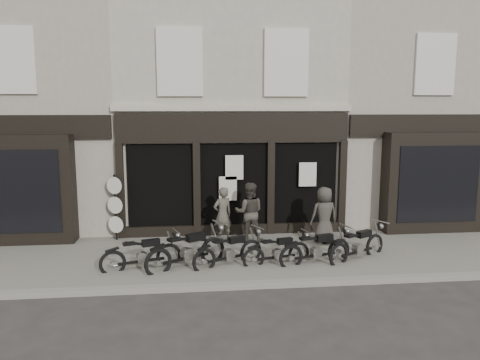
{
  "coord_description": "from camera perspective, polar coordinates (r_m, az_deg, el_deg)",
  "views": [
    {
      "loc": [
        -1.34,
        -11.32,
        4.07
      ],
      "look_at": [
        0.05,
        1.6,
        2.05
      ],
      "focal_mm": 35.0,
      "sensor_mm": 36.0,
      "label": 1
    }
  ],
  "objects": [
    {
      "name": "man_centre",
      "position": [
        13.82,
        1.12,
        -3.95
      ],
      "size": [
        0.95,
        0.79,
        1.78
      ],
      "primitive_type": "imported",
      "rotation": [
        0.0,
        0.0,
        3.0
      ],
      "color": "#3E3832",
      "rests_on": "pavement"
    },
    {
      "name": "advert_sign_post",
      "position": [
        14.48,
        -14.96,
        -3.6
      ],
      "size": [
        0.48,
        0.33,
        2.1
      ],
      "rotation": [
        0.0,
        0.0,
        -0.41
      ],
      "color": "black",
      "rests_on": "ground"
    },
    {
      "name": "motorcycle_1",
      "position": [
        11.95,
        -6.43,
        -8.88
      ],
      "size": [
        2.08,
        1.47,
        1.11
      ],
      "rotation": [
        0.0,
        0.0,
        0.55
      ],
      "color": "black",
      "rests_on": "ground"
    },
    {
      "name": "motorcycle_5",
      "position": [
        12.86,
        14.18,
        -8.02
      ],
      "size": [
        1.89,
        1.29,
        1.0
      ],
      "rotation": [
        0.0,
        0.0,
        0.53
      ],
      "color": "black",
      "rests_on": "ground"
    },
    {
      "name": "motorcycle_2",
      "position": [
        12.04,
        -1.34,
        -8.95
      ],
      "size": [
        1.88,
        1.18,
        0.98
      ],
      "rotation": [
        0.0,
        0.0,
        0.47
      ],
      "color": "black",
      "rests_on": "ground"
    },
    {
      "name": "pavement",
      "position": [
        12.93,
        0.13,
        -9.21
      ],
      "size": [
        30.0,
        4.2,
        0.12
      ],
      "primitive_type": "cube",
      "color": "slate",
      "rests_on": "ground_plane"
    },
    {
      "name": "neighbour_right",
      "position": [
        18.86,
        18.14,
        8.33
      ],
      "size": [
        5.6,
        6.73,
        8.34
      ],
      "color": "#A09687",
      "rests_on": "ground"
    },
    {
      "name": "motorcycle_0",
      "position": [
        12.02,
        -11.82,
        -9.16
      ],
      "size": [
        1.98,
        0.92,
        0.98
      ],
      "rotation": [
        0.0,
        0.0,
        0.32
      ],
      "color": "black",
      "rests_on": "ground"
    },
    {
      "name": "motorcycle_4",
      "position": [
        12.33,
        9.29,
        -8.6
      ],
      "size": [
        2.03,
        0.87,
        1.0
      ],
      "rotation": [
        0.0,
        0.0,
        0.28
      ],
      "color": "black",
      "rests_on": "ground"
    },
    {
      "name": "man_left",
      "position": [
        13.8,
        -2.13,
        -4.25
      ],
      "size": [
        0.71,
        0.61,
        1.65
      ],
      "primitive_type": "imported",
      "rotation": [
        0.0,
        0.0,
        3.58
      ],
      "color": "#4A473D",
      "rests_on": "pavement"
    },
    {
      "name": "man_right",
      "position": [
        13.91,
        10.22,
        -4.23
      ],
      "size": [
        0.89,
        0.66,
        1.67
      ],
      "primitive_type": "imported",
      "rotation": [
        0.0,
        0.0,
        3.31
      ],
      "color": "#3A3631",
      "rests_on": "pavement"
    },
    {
      "name": "central_building",
      "position": [
        17.32,
        -1.71,
        8.88
      ],
      "size": [
        7.3,
        6.22,
        8.34
      ],
      "color": "#B0A997",
      "rests_on": "ground"
    },
    {
      "name": "ground_plane",
      "position": [
        12.1,
        0.6,
        -10.8
      ],
      "size": [
        90.0,
        90.0,
        0.0
      ],
      "primitive_type": "plane",
      "color": "#2D2B28",
      "rests_on": "ground"
    },
    {
      "name": "kerb",
      "position": [
        10.92,
        1.39,
        -12.67
      ],
      "size": [
        30.0,
        0.25,
        0.13
      ],
      "primitive_type": "cube",
      "color": "gray",
      "rests_on": "ground_plane"
    },
    {
      "name": "neighbour_left",
      "position": [
        17.93,
        -22.59,
        8.09
      ],
      "size": [
        5.6,
        6.73,
        8.34
      ],
      "color": "#A09687",
      "rests_on": "ground"
    },
    {
      "name": "motorcycle_3",
      "position": [
        12.19,
        4.58,
        -8.92
      ],
      "size": [
        1.84,
        0.73,
        0.9
      ],
      "rotation": [
        0.0,
        0.0,
        0.25
      ],
      "color": "black",
      "rests_on": "ground"
    }
  ]
}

